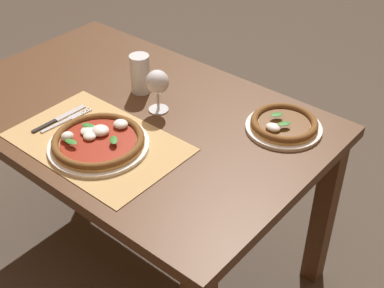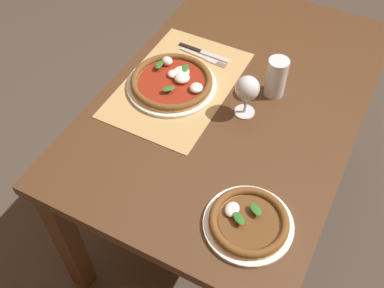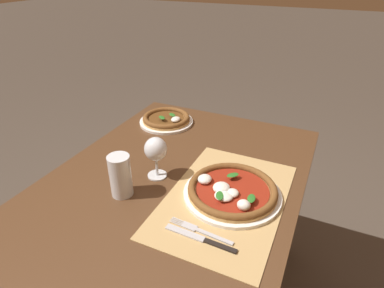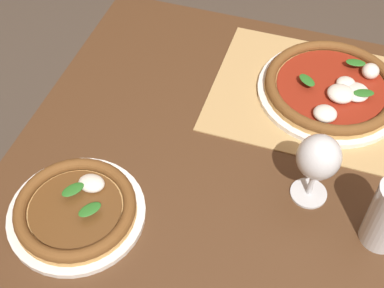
# 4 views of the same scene
# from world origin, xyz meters

# --- Properties ---
(ground_plane) EXTENTS (24.00, 24.00, 0.00)m
(ground_plane) POSITION_xyz_m (0.00, 0.00, 0.00)
(ground_plane) COLOR #473D33
(dining_table) EXTENTS (1.35, 0.87, 0.74)m
(dining_table) POSITION_xyz_m (0.00, 0.00, 0.64)
(dining_table) COLOR #4C301C
(dining_table) RESTS_ON ground
(paper_placemat) EXTENTS (0.56, 0.36, 0.00)m
(paper_placemat) POSITION_xyz_m (0.05, -0.20, 0.74)
(paper_placemat) COLOR tan
(paper_placemat) RESTS_ON dining_table
(pizza_near) EXTENTS (0.32, 0.32, 0.05)m
(pizza_near) POSITION_xyz_m (0.07, -0.22, 0.76)
(pizza_near) COLOR white
(pizza_near) RESTS_ON paper_placemat
(pizza_far) EXTENTS (0.25, 0.25, 0.04)m
(pizza_far) POSITION_xyz_m (0.47, 0.24, 0.76)
(pizza_far) COLOR white
(pizza_far) RESTS_ON dining_table
(wine_glass) EXTENTS (0.08, 0.08, 0.16)m
(wine_glass) POSITION_xyz_m (0.07, 0.06, 0.85)
(wine_glass) COLOR silver
(wine_glass) RESTS_ON dining_table
(pint_glass) EXTENTS (0.07, 0.07, 0.15)m
(pint_glass) POSITION_xyz_m (-0.07, 0.12, 0.81)
(pint_glass) COLOR silver
(pint_glass) RESTS_ON dining_table
(fork) EXTENTS (0.03, 0.20, 0.00)m
(fork) POSITION_xyz_m (-0.12, -0.19, 0.75)
(fork) COLOR #B7B7BC
(fork) RESTS_ON paper_placemat
(knife) EXTENTS (0.02, 0.22, 0.01)m
(knife) POSITION_xyz_m (-0.15, -0.20, 0.75)
(knife) COLOR black
(knife) RESTS_ON paper_placemat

